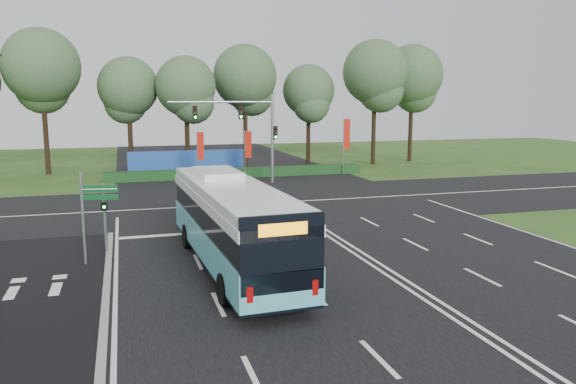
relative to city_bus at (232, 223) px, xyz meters
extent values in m
plane|color=#244A18|center=(5.37, 1.08, -1.82)|extent=(120.00, 120.00, 0.00)
cube|color=black|center=(5.37, 1.08, -1.80)|extent=(20.00, 120.00, 0.04)
cube|color=black|center=(5.37, 13.08, -1.79)|extent=(120.00, 14.00, 0.05)
cube|color=black|center=(-7.13, -1.92, -1.79)|extent=(5.00, 18.00, 0.06)
cube|color=gray|center=(-4.73, -1.92, -1.76)|extent=(0.25, 18.00, 0.12)
cube|color=#56BAC8|center=(0.00, 0.01, -0.70)|extent=(3.19, 12.68, 1.15)
cube|color=black|center=(0.00, 0.01, -1.22)|extent=(3.16, 12.62, 0.31)
cube|color=black|center=(0.00, 0.01, 0.35)|extent=(3.08, 12.49, 1.00)
cube|color=white|center=(0.00, 0.01, 0.98)|extent=(3.19, 12.68, 0.37)
cube|color=white|center=(0.00, 0.01, 1.35)|extent=(3.12, 12.17, 0.37)
cube|color=white|center=(-0.12, 2.63, 1.66)|extent=(1.82, 3.22, 0.26)
cube|color=black|center=(0.28, -6.21, 0.40)|extent=(2.54, 0.24, 2.31)
cube|color=orange|center=(0.29, -6.25, 1.14)|extent=(1.47, 0.13, 0.37)
cylinder|color=black|center=(-1.39, 3.51, -1.27)|extent=(0.34, 1.10, 1.09)
cylinder|color=black|center=(1.06, 3.63, -1.27)|extent=(0.34, 1.10, 1.09)
cylinder|color=black|center=(-1.05, -4.02, -1.27)|extent=(0.34, 1.10, 1.09)
cylinder|color=black|center=(1.41, -3.91, -1.27)|extent=(0.34, 1.10, 1.09)
cylinder|color=gray|center=(-4.83, 3.52, -0.27)|extent=(0.12, 0.12, 3.09)
cube|color=black|center=(-4.83, 3.34, 0.30)|extent=(0.27, 0.20, 0.35)
sphere|color=#19F233|center=(-4.83, 3.24, 0.30)|extent=(0.12, 0.12, 0.12)
cylinder|color=gray|center=(-5.60, 1.99, 0.06)|extent=(0.11, 0.11, 3.76)
cube|color=#0C451D|center=(-4.91, 1.87, 1.29)|extent=(1.40, 0.30, 0.28)
cube|color=#0C451D|center=(-4.91, 1.87, 0.96)|extent=(1.40, 0.30, 0.21)
cube|color=white|center=(-4.91, 1.83, 1.29)|extent=(1.30, 0.24, 0.04)
cylinder|color=gray|center=(1.68, 23.28, 0.25)|extent=(0.06, 0.06, 4.14)
cube|color=red|center=(1.97, 23.37, 1.13)|extent=(0.54, 0.20, 2.21)
cylinder|color=gray|center=(5.73, 24.32, 0.23)|extent=(0.06, 0.06, 4.10)
cube|color=red|center=(6.01, 24.21, 1.10)|extent=(0.52, 0.23, 2.19)
cylinder|color=gray|center=(14.68, 24.77, 0.69)|extent=(0.08, 0.08, 5.01)
cube|color=red|center=(15.04, 24.86, 1.75)|extent=(0.66, 0.21, 2.67)
cylinder|color=gray|center=(7.37, 21.58, 1.68)|extent=(0.24, 0.24, 7.00)
cylinder|color=gray|center=(3.37, 21.58, 4.58)|extent=(8.00, 0.16, 0.16)
cube|color=black|center=(4.87, 21.58, 3.78)|extent=(0.32, 0.28, 1.05)
cube|color=black|center=(1.37, 21.58, 3.78)|extent=(0.32, 0.28, 1.05)
cube|color=black|center=(7.62, 21.58, 2.18)|extent=(0.32, 0.28, 1.05)
cube|color=#153A19|center=(5.37, 25.58, -1.42)|extent=(22.00, 1.20, 0.80)
cube|color=#1C469C|center=(1.37, 28.08, -0.72)|extent=(10.00, 0.30, 2.20)
cylinder|color=black|center=(-10.39, 32.37, 2.65)|extent=(0.44, 0.44, 8.94)
sphere|color=#355733|center=(-10.39, 32.37, 7.60)|extent=(6.59, 6.59, 6.59)
cylinder|color=black|center=(-3.24, 32.55, 1.86)|extent=(0.44, 0.44, 7.35)
sphere|color=#355733|center=(-3.24, 32.55, 5.92)|extent=(5.41, 5.41, 5.41)
cylinder|color=black|center=(1.75, 30.69, 1.87)|extent=(0.44, 0.44, 7.38)
sphere|color=#355733|center=(1.75, 30.69, 5.95)|extent=(5.44, 5.44, 5.44)
cylinder|color=black|center=(7.64, 32.80, 2.35)|extent=(0.44, 0.44, 8.33)
sphere|color=#355733|center=(7.64, 32.80, 6.95)|extent=(6.14, 6.14, 6.14)
cylinder|color=black|center=(14.38, 33.57, 1.74)|extent=(0.44, 0.44, 7.11)
sphere|color=#355733|center=(14.38, 33.57, 5.66)|extent=(5.24, 5.24, 5.24)
cylinder|color=black|center=(20.71, 31.50, 2.60)|extent=(0.44, 0.44, 8.83)
sphere|color=#355733|center=(20.71, 31.50, 7.48)|extent=(6.51, 6.51, 6.51)
cylinder|color=black|center=(25.73, 33.02, 2.52)|extent=(0.44, 0.44, 8.68)
sphere|color=#355733|center=(25.73, 33.02, 7.32)|extent=(6.40, 6.40, 6.40)
camera|label=1|loc=(-3.97, -21.15, 4.77)|focal=35.00mm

